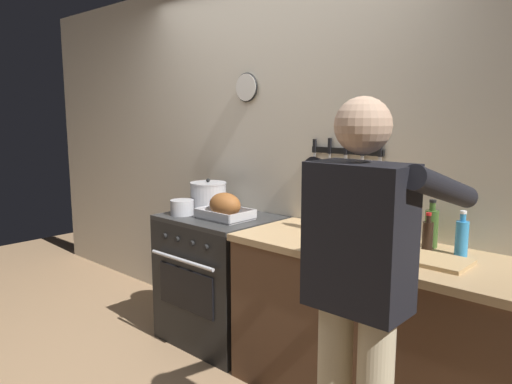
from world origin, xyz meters
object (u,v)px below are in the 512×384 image
Objects in this scene: saucepan at (182,207)px; roasting_pan at (225,207)px; cutting_board at (430,260)px; stove at (220,278)px; person_cook at (360,284)px; bottle_olive_oil at (431,228)px; bottle_dish_soap at (462,237)px; bottle_hot_sauce at (333,221)px; stock_pot at (208,197)px; bottle_cooking_oil at (311,211)px; bottle_soy_sauce at (428,236)px.

roasting_pan is at bearing 19.64° from saucepan.
stove is at bearing 178.23° from cutting_board.
person_cook is 0.88m from bottle_olive_oil.
roasting_pan is 1.54× the size of bottle_dish_soap.
bottle_dish_soap is at bearing 9.31° from saucepan.
stove is 1.71m from person_cook.
bottle_olive_oil is at bearing 17.02° from bottle_hot_sauce.
stove is at bearing 34.40° from saucepan.
stove is 0.54× the size of person_cook.
saucepan is at bearing -145.60° from stove.
bottle_dish_soap is (1.49, 0.18, 0.02)m from roasting_pan.
bottle_hot_sauce reaches higher than cutting_board.
stock_pot is 1.60m from bottle_olive_oil.
saucepan is 0.96m from bottle_cooking_oil.
person_cook is at bearing -24.06° from stove.
bottle_hot_sauce is at bearing -174.97° from bottle_soy_sauce.
bottle_olive_oil is at bearing -7.45° from person_cook.
bottle_cooking_oil is at bearing -172.48° from bottle_olive_oil.
roasting_pan is 1.33m from bottle_olive_oil.
bottle_soy_sauce is 0.77× the size of bottle_cooking_oil.
stove is at bearing -176.18° from bottle_soy_sauce.
roasting_pan is (-1.40, 0.63, 0.03)m from person_cook.
person_cook reaches higher than stock_pot.
bottle_dish_soap is 0.70m from bottle_hot_sauce.
person_cook is at bearing -85.26° from bottle_soy_sauce.
bottle_dish_soap reaches higher than stove.
bottle_cooking_oil is (0.60, 0.15, 0.03)m from roasting_pan.
bottle_hot_sauce is at bearing 171.23° from cutting_board.
stock_pot is at bearing -178.91° from bottle_soy_sauce.
stock_pot is at bearing 179.12° from bottle_hot_sauce.
stock_pot is 1.70m from cutting_board.
stock_pot is 1.03× the size of bottle_olive_oil.
cutting_board is at bearing -0.34° from roasting_pan.
person_cook is at bearing -49.90° from bottle_hot_sauce.
bottle_olive_oil is at bearing 8.30° from stove.
bottle_olive_oil is at bearing 112.21° from cutting_board.
saucepan is 0.61× the size of bottle_cooking_oil.
bottle_cooking_oil reaches higher than stove.
person_cook reaches higher than roasting_pan.
bottle_olive_oil is at bearing 7.52° from bottle_cooking_oil.
stove is 0.90m from bottle_cooking_oil.
bottle_dish_soap is at bearing 18.05° from bottle_soy_sauce.
roasting_pan is at bearing -172.98° from bottle_dish_soap.
bottle_olive_oil is 0.95× the size of bottle_cooking_oil.
bottle_soy_sauce reaches higher than saucepan.
bottle_cooking_oil reaches higher than roasting_pan.
roasting_pan is at bearing -174.28° from bottle_soy_sauce.
roasting_pan is at bearing -166.04° from bottle_cooking_oil.
saucepan is at bearing -169.87° from bottle_hot_sauce.
bottle_cooking_oil reaches higher than bottle_hot_sauce.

